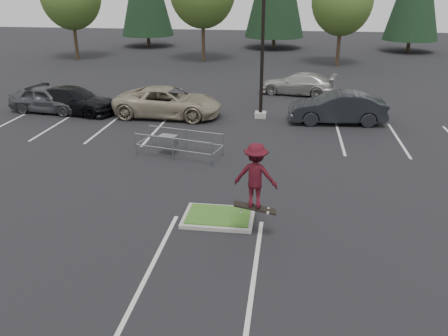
# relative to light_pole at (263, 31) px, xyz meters

# --- Properties ---
(ground) EXTENTS (120.00, 120.00, 0.00)m
(ground) POSITION_rel_light_pole_xyz_m (-0.50, -12.00, -4.56)
(ground) COLOR black
(ground) RESTS_ON ground
(grass_median) EXTENTS (2.20, 1.60, 0.16)m
(grass_median) POSITION_rel_light_pole_xyz_m (-0.50, -12.00, -4.48)
(grass_median) COLOR #A19E96
(grass_median) RESTS_ON ground
(stall_lines) EXTENTS (22.62, 17.60, 0.01)m
(stall_lines) POSITION_rel_light_pole_xyz_m (-1.85, -5.98, -4.56)
(stall_lines) COLOR beige
(stall_lines) RESTS_ON ground
(light_pole) EXTENTS (0.70, 0.60, 10.12)m
(light_pole) POSITION_rel_light_pole_xyz_m (0.00, 0.00, 0.00)
(light_pole) COLOR #A19E96
(light_pole) RESTS_ON ground
(decid_c) EXTENTS (5.12, 5.12, 8.38)m
(decid_c) POSITION_rel_light_pole_xyz_m (5.49, 17.83, 0.69)
(decid_c) COLOR #38281C
(decid_c) RESTS_ON ground
(cart_corral) EXTENTS (3.77, 2.08, 1.01)m
(cart_corral) POSITION_rel_light_pole_xyz_m (-3.39, -6.43, -3.92)
(cart_corral) COLOR gray
(cart_corral) RESTS_ON ground
(skateboarder) EXTENTS (1.29, 0.84, 2.08)m
(skateboarder) POSITION_rel_light_pole_xyz_m (0.70, -13.00, -2.61)
(skateboarder) COLOR black
(skateboarder) RESTS_ON ground
(car_l_tan) EXTENTS (5.88, 2.89, 1.61)m
(car_l_tan) POSITION_rel_light_pole_xyz_m (-5.00, -0.50, -3.76)
(car_l_tan) COLOR gray
(car_l_tan) RESTS_ON ground
(car_l_black) EXTENTS (5.31, 2.91, 1.46)m
(car_l_black) POSITION_rel_light_pole_xyz_m (-10.50, -0.50, -3.83)
(car_l_black) COLOR black
(car_l_black) RESTS_ON ground
(car_l_grey) EXTENTS (4.49, 2.23, 1.47)m
(car_l_grey) POSITION_rel_light_pole_xyz_m (-12.00, -0.50, -3.82)
(car_l_grey) COLOR #424449
(car_l_grey) RESTS_ON ground
(car_r_charc) EXTENTS (5.04, 2.07, 1.62)m
(car_r_charc) POSITION_rel_light_pole_xyz_m (4.00, -0.50, -3.75)
(car_r_charc) COLOR black
(car_r_charc) RESTS_ON ground
(car_far_silver) EXTENTS (5.09, 2.83, 1.40)m
(car_far_silver) POSITION_rel_light_pole_xyz_m (2.07, 6.00, -3.86)
(car_far_silver) COLOR #A9A9A4
(car_far_silver) RESTS_ON ground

